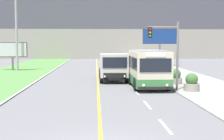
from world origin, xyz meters
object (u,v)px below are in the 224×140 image
(city_bus, at_px, (149,69))
(dump_truck, at_px, (113,68))
(utility_pole_far, at_px, (16,30))
(planter_round_far, at_px, (156,69))
(traffic_light_mast, at_px, (168,47))
(billboard_small, at_px, (12,51))
(billboard_large, at_px, (160,38))
(planter_round_third, at_px, (164,73))
(planter_round_near, at_px, (192,83))
(planter_round_second, at_px, (175,77))

(city_bus, distance_m, dump_truck, 4.70)
(utility_pole_far, height_order, planter_round_far, utility_pole_far)
(city_bus, xyz_separation_m, traffic_light_mast, (1.16, -1.55, 1.75))
(billboard_small, bearing_deg, billboard_large, 17.12)
(city_bus, height_order, planter_round_third, city_bus)
(utility_pole_far, bearing_deg, planter_round_near, -46.77)
(dump_truck, relative_size, traffic_light_mast, 1.28)
(dump_truck, relative_size, planter_round_far, 5.02)
(traffic_light_mast, bearing_deg, city_bus, 126.93)
(planter_round_near, distance_m, planter_round_far, 11.83)
(billboard_large, bearing_deg, utility_pole_far, -159.99)
(dump_truck, bearing_deg, utility_pole_far, 134.81)
(traffic_light_mast, xyz_separation_m, planter_round_far, (1.29, 11.09, -2.62))
(billboard_small, height_order, planter_round_near, billboard_small)
(planter_round_third, bearing_deg, utility_pole_far, 149.05)
(billboard_large, relative_size, planter_round_near, 4.38)
(planter_round_near, bearing_deg, planter_round_far, 91.36)
(utility_pole_far, height_order, traffic_light_mast, utility_pole_far)
(planter_round_second, bearing_deg, utility_pole_far, 140.08)
(city_bus, height_order, utility_pole_far, utility_pole_far)
(traffic_light_mast, bearing_deg, dump_truck, 123.84)
(traffic_light_mast, height_order, billboard_large, billboard_large)
(city_bus, relative_size, planter_round_third, 4.52)
(city_bus, bearing_deg, traffic_light_mast, -53.07)
(planter_round_second, bearing_deg, planter_round_far, 90.72)
(utility_pole_far, relative_size, billboard_small, 2.66)
(traffic_light_mast, bearing_deg, planter_round_third, 79.33)
(dump_truck, bearing_deg, billboard_large, 66.58)
(planter_round_second, bearing_deg, dump_truck, 155.58)
(dump_truck, xyz_separation_m, planter_round_second, (5.08, -2.31, -0.64))
(planter_round_near, relative_size, planter_round_far, 1.00)
(city_bus, xyz_separation_m, billboard_small, (-14.78, 16.33, 1.05))
(dump_truck, xyz_separation_m, planter_round_far, (4.98, 5.58, -0.64))
(city_bus, relative_size, billboard_small, 1.55)
(planter_round_near, bearing_deg, traffic_light_mast, 154.64)
(billboard_large, relative_size, planter_round_second, 4.40)
(traffic_light_mast, xyz_separation_m, planter_round_third, (1.35, 7.14, -2.61))
(dump_truck, bearing_deg, billboard_small, 134.72)
(planter_round_third, height_order, planter_round_far, planter_round_third)
(city_bus, bearing_deg, planter_round_second, 32.92)
(city_bus, height_order, billboard_large, billboard_large)
(city_bus, height_order, billboard_small, billboard_small)
(planter_round_near, xyz_separation_m, planter_round_second, (-0.18, 3.94, -0.01))
(planter_round_near, height_order, planter_round_far, same)
(city_bus, height_order, planter_round_second, city_bus)
(billboard_large, bearing_deg, planter_round_second, -98.12)
(city_bus, xyz_separation_m, planter_round_far, (2.45, 9.54, -0.86))
(city_bus, bearing_deg, planter_round_third, 65.86)
(city_bus, bearing_deg, dump_truck, 122.58)
(planter_round_second, distance_m, planter_round_far, 7.89)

